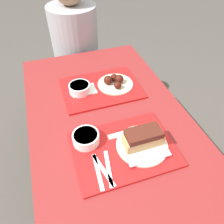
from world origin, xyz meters
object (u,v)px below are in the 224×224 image
bowl_coleslaw_far (80,88)px  wings_plate_far (115,82)px  bowl_coleslaw_near (86,138)px  tray_near (123,149)px  person_seated_across (75,37)px  brisket_sandwich_plate (143,141)px  tray_far (101,88)px

bowl_coleslaw_far → wings_plate_far: bearing=-0.4°
bowl_coleslaw_near → tray_near: bearing=-30.9°
bowl_coleslaw_near → bowl_coleslaw_far: size_ratio=1.00×
bowl_coleslaw_far → person_seated_across: size_ratio=0.16×
brisket_sandwich_plate → bowl_coleslaw_far: (-0.18, 0.46, -0.01)m
tray_far → bowl_coleslaw_near: size_ratio=3.68×
tray_far → bowl_coleslaw_near: bearing=-116.0°
brisket_sandwich_plate → bowl_coleslaw_far: bearing=110.9°
person_seated_across → wings_plate_far: bearing=-81.4°
tray_far → brisket_sandwich_plate: 0.47m
wings_plate_far → tray_near: bearing=-104.3°
bowl_coleslaw_far → brisket_sandwich_plate: bearing=-69.1°
bowl_coleslaw_near → wings_plate_far: bearing=54.2°
tray_far → wings_plate_far: (0.08, -0.00, 0.03)m
wings_plate_far → person_seated_across: (-0.10, 0.68, -0.01)m
tray_near → wings_plate_far: (0.11, 0.45, 0.03)m
tray_near → person_seated_across: person_seated_across is taller
wings_plate_far → brisket_sandwich_plate: bearing=-93.9°
tray_near → tray_far: same height
person_seated_across → tray_near: bearing=-90.6°
wings_plate_far → bowl_coleslaw_far: bearing=179.6°
brisket_sandwich_plate → person_seated_across: 1.14m
bowl_coleslaw_near → brisket_sandwich_plate: 0.25m
tray_far → brisket_sandwich_plate: (0.05, -0.46, 0.04)m
bowl_coleslaw_near → wings_plate_far: (0.26, 0.36, -0.01)m
tray_far → wings_plate_far: 0.09m
tray_far → bowl_coleslaw_far: 0.13m
tray_far → tray_near: bearing=-94.0°
tray_far → bowl_coleslaw_far: bowl_coleslaw_far is taller
tray_far → bowl_coleslaw_near: (-0.18, -0.36, 0.03)m
brisket_sandwich_plate → person_seated_across: size_ratio=0.30×
bowl_coleslaw_far → wings_plate_far: wings_plate_far is taller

